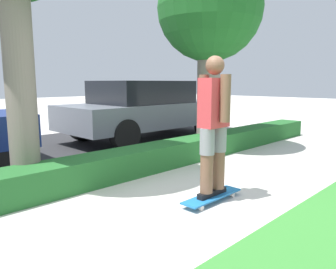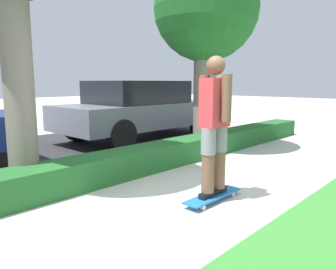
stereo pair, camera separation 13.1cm
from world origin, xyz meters
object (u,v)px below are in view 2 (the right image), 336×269
object	(u,v)px
skater_person	(215,123)
tree_mid	(206,13)
skateboard	(213,196)
parked_car_middle	(140,109)

from	to	relation	value
skater_person	tree_mid	world-z (taller)	tree_mid
skateboard	parked_car_middle	xyz separation A→B (m)	(2.59, 4.26, 0.76)
skateboard	tree_mid	bearing A→B (deg)	39.26
skater_person	tree_mid	size ratio (longest dim) A/B	0.42
skateboard	parked_car_middle	size ratio (longest dim) A/B	0.21
skater_person	parked_car_middle	xyz separation A→B (m)	(2.59, 4.26, -0.20)
tree_mid	parked_car_middle	xyz separation A→B (m)	(0.17, 2.28, -2.15)
skateboard	skater_person	xyz separation A→B (m)	(-0.00, -0.00, 0.96)
skater_person	parked_car_middle	bearing A→B (deg)	58.69
skateboard	tree_mid	world-z (taller)	tree_mid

